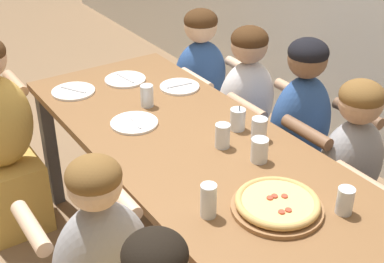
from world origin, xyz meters
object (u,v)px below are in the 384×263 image
empty_plate_d (180,87)px  diner_far_midleft (245,124)px  empty_plate_b (134,123)px  drinking_glass_d (345,202)px  cocktail_glass_blue (238,120)px  drinking_glass_b (259,130)px  empty_plate_c (73,91)px  diner_far_left (201,97)px  empty_plate_a (125,79)px  diner_far_center (297,153)px  diner_far_midright (346,192)px  pizza_board_main (277,204)px  drinking_glass_f (147,97)px  drinking_glass_a (209,201)px  drinking_glass_c (259,151)px  diner_near_left (3,147)px  drinking_glass_e (223,136)px

empty_plate_d → diner_far_midleft: diner_far_midleft is taller
empty_plate_b → drinking_glass_d: drinking_glass_d is taller
cocktail_glass_blue → drinking_glass_b: 0.13m
empty_plate_c → diner_far_left: size_ratio=0.21×
empty_plate_a → drinking_glass_b: drinking_glass_b is taller
diner_far_center → diner_far_midright: size_ratio=1.08×
pizza_board_main → empty_plate_a: bearing=176.9°
drinking_glass_d → drinking_glass_f: size_ratio=0.93×
drinking_glass_d → drinking_glass_a: bearing=-121.4°
empty_plate_d → diner_far_center: bearing=33.8°
empty_plate_a → drinking_glass_c: (1.06, 0.09, 0.04)m
empty_plate_d → drinking_glass_d: drinking_glass_d is taller
drinking_glass_a → diner_far_center: diner_far_center is taller
empty_plate_d → drinking_glass_d: 1.25m
drinking_glass_f → empty_plate_a: bearing=171.6°
drinking_glass_d → diner_near_left: size_ratio=0.09×
empty_plate_a → drinking_glass_e: bearing=1.9°
empty_plate_b → drinking_glass_e: size_ratio=2.07×
drinking_glass_c → empty_plate_b: bearing=-153.6°
empty_plate_d → diner_near_left: diner_near_left is taller
drinking_glass_a → empty_plate_d: bearing=153.1°
drinking_glass_e → diner_near_left: (-0.99, -0.72, -0.32)m
pizza_board_main → drinking_glass_e: drinking_glass_e is taller
cocktail_glass_blue → drinking_glass_c: 0.28m
drinking_glass_a → diner_far_center: 1.03m
drinking_glass_d → diner_far_left: 1.69m
drinking_glass_c → diner_far_midright: (0.10, 0.49, -0.34)m
drinking_glass_d → pizza_board_main: bearing=-126.7°
diner_far_midleft → pizza_board_main: bearing=56.5°
drinking_glass_a → drinking_glass_c: drinking_glass_a is taller
drinking_glass_d → diner_near_left: 1.83m
empty_plate_d → diner_near_left: (-0.36, -0.90, -0.27)m
drinking_glass_f → diner_far_midright: (0.81, 0.63, -0.35)m
empty_plate_b → empty_plate_d: size_ratio=1.05×
empty_plate_b → cocktail_glass_blue: cocktail_glass_blue is taller
pizza_board_main → diner_far_midleft: size_ratio=0.31×
empty_plate_b → diner_near_left: 0.82m
cocktail_glass_blue → diner_far_center: (0.02, 0.40, -0.31)m
empty_plate_a → diner_near_left: 0.75m
empty_plate_b → cocktail_glass_blue: size_ratio=1.76×
drinking_glass_c → diner_far_center: (-0.25, 0.49, -0.31)m
drinking_glass_d → diner_far_left: size_ratio=0.10×
pizza_board_main → drinking_glass_b: size_ratio=3.30×
pizza_board_main → diner_far_midleft: 1.22m
drinking_glass_f → pizza_board_main: bearing=-1.2°
empty_plate_d → cocktail_glass_blue: size_ratio=1.67×
diner_far_center → drinking_glass_b: bearing=15.7°
cocktail_glass_blue → drinking_glass_c: cocktail_glass_blue is taller
drinking_glass_d → diner_far_midright: bearing=127.2°
drinking_glass_f → diner_far_midright: 1.08m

